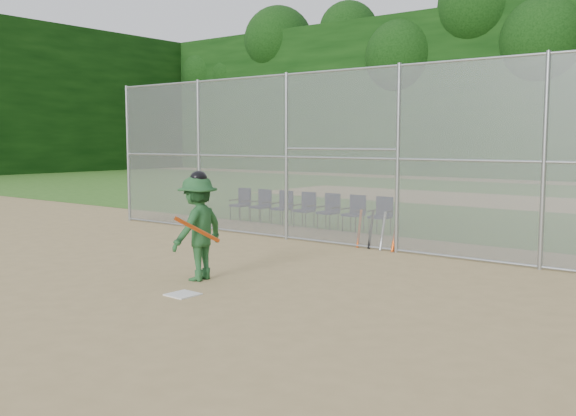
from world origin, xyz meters
The scene contains 15 objects.
ground centered at (0.00, 0.00, 0.00)m, with size 100.00×100.00×0.00m, color tan.
grass_strip centered at (0.00, 18.00, 0.01)m, with size 100.00×100.00×0.00m, color #33651E.
dirt_patch_far centered at (0.00, 18.00, 0.01)m, with size 24.00×24.00×0.00m, color tan.
backstop_fence centered at (0.00, 5.00, 2.07)m, with size 16.09×0.09×4.00m.
treeline centered at (0.00, 20.00, 5.50)m, with size 81.00×60.00×11.00m.
home_plate centered at (0.25, -0.46, 0.01)m, with size 0.44×0.44×0.02m, color silver.
batter_at_plate centered at (-0.37, 0.46, 0.91)m, with size 0.99×1.38×1.88m.
spare_bats centered at (0.47, 5.07, 0.42)m, with size 0.96×0.30×0.85m.
chair_0 centered at (-5.43, 7.07, 0.48)m, with size 0.54×0.52×0.96m, color #0F1338, non-canonical shape.
chair_1 centered at (-4.62, 7.07, 0.48)m, with size 0.54×0.52×0.96m, color #0F1338, non-canonical shape.
chair_2 centered at (-3.82, 7.07, 0.48)m, with size 0.54×0.52×0.96m, color #0F1338, non-canonical shape.
chair_3 centered at (-3.01, 7.07, 0.48)m, with size 0.54×0.52×0.96m, color #0F1338, non-canonical shape.
chair_4 centered at (-2.21, 7.07, 0.48)m, with size 0.54×0.52×0.96m, color #0F1338, non-canonical shape.
chair_5 centered at (-1.41, 7.07, 0.48)m, with size 0.54×0.52×0.96m, color #0F1338, non-canonical shape.
chair_6 centered at (-0.60, 7.07, 0.48)m, with size 0.54×0.52×0.96m, color #0F1338, non-canonical shape.
Camera 1 is at (7.54, -7.14, 2.39)m, focal length 40.00 mm.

